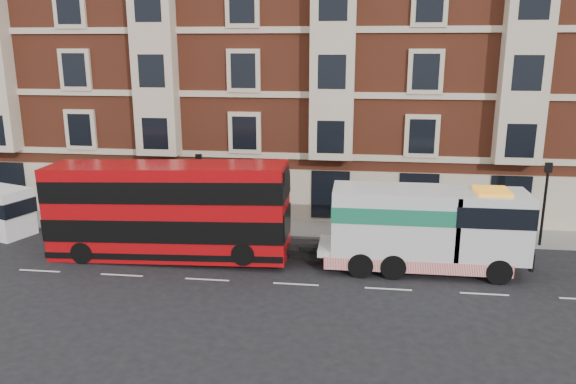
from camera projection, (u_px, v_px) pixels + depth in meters
The scene contains 8 objects.
ground at pixel (296, 284), 24.59m from camera, with size 120.00×120.00×0.00m, color black.
sidewalk at pixel (311, 229), 31.77m from camera, with size 90.00×3.00×0.15m, color slate.
victorian_terrace at pixel (330, 47), 36.42m from camera, with size 45.00×12.00×20.40m.
lamp_post_west at pixel (200, 187), 30.61m from camera, with size 0.35×0.15×4.35m.
lamp_post_east at pixel (545, 198), 28.40m from camera, with size 0.35×0.15×4.35m.
double_decker_bus at pixel (168, 209), 27.03m from camera, with size 11.62×2.67×4.71m.
tow_truck at pixel (422, 228), 25.67m from camera, with size 9.31×2.75×3.88m.
pedestrian at pixel (62, 209), 32.57m from camera, with size 0.61×0.40×1.68m, color black.
Camera 1 is at (2.54, -22.65, 10.07)m, focal length 35.00 mm.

